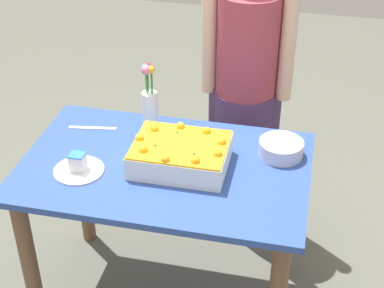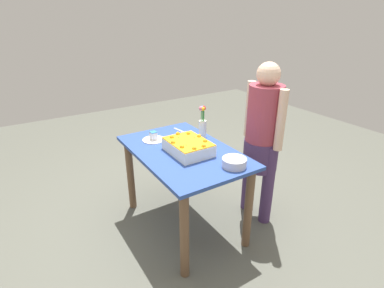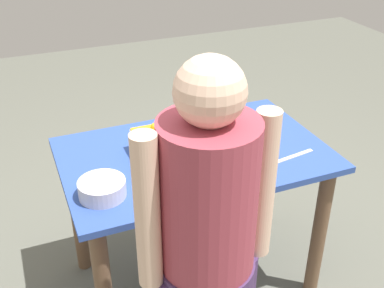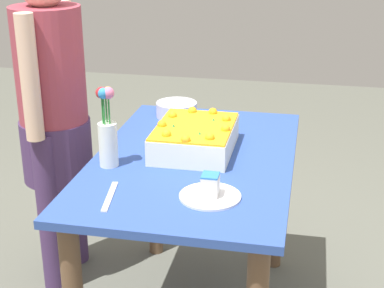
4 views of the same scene
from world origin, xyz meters
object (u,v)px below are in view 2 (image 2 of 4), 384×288
at_px(sheet_cake, 188,146).
at_px(person_standing, 262,135).
at_px(cake_knife, 181,131).
at_px(fruit_bowl, 234,162).
at_px(serving_plate_with_slice, 154,138).
at_px(flower_vase, 203,124).

relative_size(sheet_cake, person_standing, 0.26).
height_order(cake_knife, person_standing, person_standing).
height_order(cake_knife, fruit_bowl, fruit_bowl).
bearing_deg(serving_plate_with_slice, person_standing, -125.30).
bearing_deg(person_standing, sheet_cake, -14.39).
height_order(sheet_cake, cake_knife, sheet_cake).
distance_m(flower_vase, fruit_bowl, 0.63).
xyz_separation_m(sheet_cake, cake_knife, (0.46, -0.20, -0.05)).
xyz_separation_m(serving_plate_with_slice, person_standing, (-0.57, -0.80, 0.05)).
relative_size(cake_knife, fruit_bowl, 1.16).
bearing_deg(sheet_cake, fruit_bowl, -157.28).
height_order(flower_vase, fruit_bowl, flower_vase).
bearing_deg(person_standing, flower_vase, -44.67).
bearing_deg(cake_knife, flower_vase, -169.45).
bearing_deg(sheet_cake, cake_knife, -23.13).
xyz_separation_m(cake_knife, person_standing, (-0.63, -0.48, 0.07)).
height_order(sheet_cake, flower_vase, flower_vase).
relative_size(sheet_cake, serving_plate_with_slice, 1.88).
bearing_deg(fruit_bowl, flower_vase, -11.03).
xyz_separation_m(serving_plate_with_slice, flower_vase, (-0.19, -0.42, 0.12)).
relative_size(serving_plate_with_slice, flower_vase, 0.68).
distance_m(sheet_cake, fruit_bowl, 0.43).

